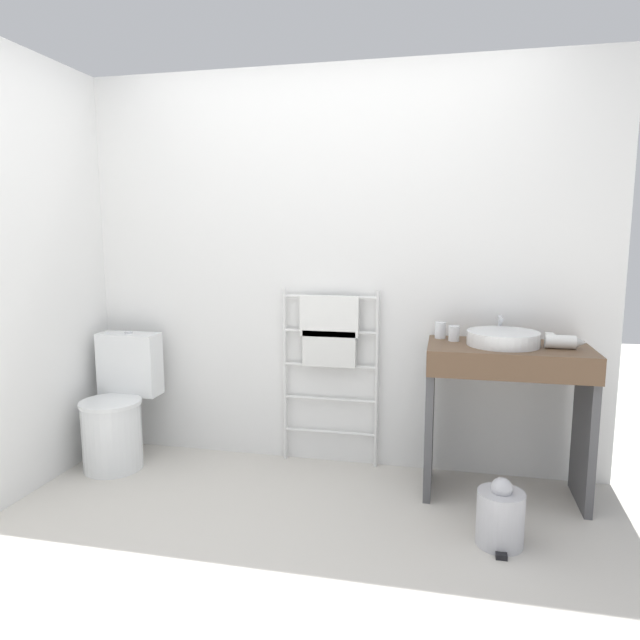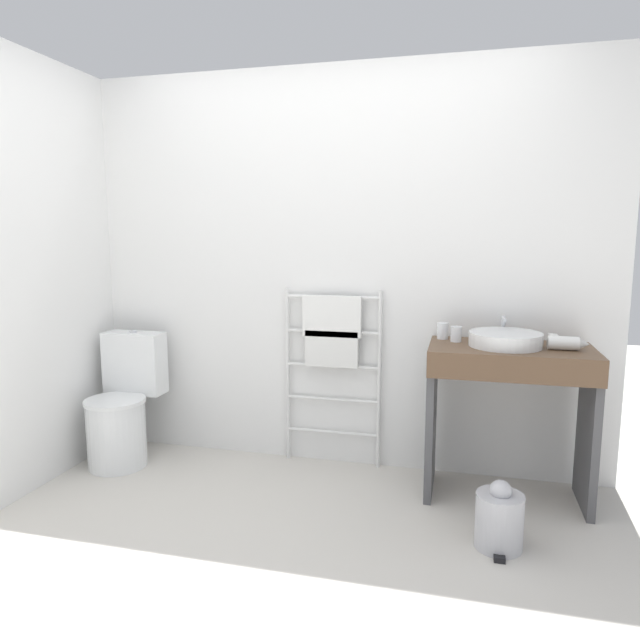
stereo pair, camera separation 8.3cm
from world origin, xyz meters
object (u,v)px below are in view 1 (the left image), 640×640
at_px(cup_near_wall, 440,330).
at_px(sink_basin, 503,338).
at_px(trash_bin, 500,516).
at_px(cup_near_edge, 454,333).
at_px(toilet, 118,411).
at_px(towel_radiator, 329,343).
at_px(hair_dryer, 562,341).

bearing_deg(cup_near_wall, sink_basin, -23.25).
bearing_deg(trash_bin, cup_near_wall, 113.87).
bearing_deg(cup_near_edge, toilet, -175.77).
xyz_separation_m(toilet, sink_basin, (2.25, 0.08, 0.54)).
bearing_deg(toilet, cup_near_wall, 6.42).
height_order(cup_near_wall, cup_near_edge, cup_near_wall).
xyz_separation_m(towel_radiator, hair_dryer, (1.27, -0.22, 0.10)).
bearing_deg(cup_near_edge, sink_basin, -15.84).
xyz_separation_m(toilet, trash_bin, (2.23, -0.46, -0.20)).
bearing_deg(cup_near_wall, cup_near_edge, -42.82).
bearing_deg(cup_near_wall, trash_bin, -66.13).
bearing_deg(cup_near_wall, toilet, -173.58).
bearing_deg(towel_radiator, cup_near_edge, -10.52).
distance_m(cup_near_edge, hair_dryer, 0.55).
height_order(toilet, sink_basin, sink_basin).
distance_m(sink_basin, cup_near_edge, 0.26).
relative_size(hair_dryer, trash_bin, 0.62).
bearing_deg(hair_dryer, towel_radiator, 170.28).
relative_size(toilet, cup_near_wall, 8.89).
bearing_deg(cup_near_wall, towel_radiator, 174.19).
distance_m(toilet, sink_basin, 2.32).
distance_m(sink_basin, trash_bin, 0.91).
height_order(towel_radiator, sink_basin, towel_radiator).
height_order(towel_radiator, trash_bin, towel_radiator).
relative_size(toilet, hair_dryer, 4.04).
distance_m(sink_basin, hair_dryer, 0.29).
height_order(toilet, hair_dryer, hair_dryer).
height_order(cup_near_wall, hair_dryer, cup_near_wall).
height_order(towel_radiator, hair_dryer, towel_radiator).
bearing_deg(toilet, towel_radiator, 12.57).
relative_size(cup_near_edge, trash_bin, 0.26).
xyz_separation_m(cup_near_wall, trash_bin, (0.30, -0.68, -0.74)).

